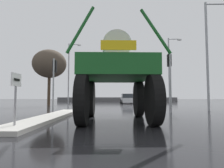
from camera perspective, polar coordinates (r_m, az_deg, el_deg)
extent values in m
plane|color=black|center=(20.12, 1.67, -6.91)|extent=(120.00, 120.00, 0.00)
cube|color=#B2AFA8|center=(10.12, -17.97, -9.43)|extent=(1.18, 8.68, 0.15)
cylinder|color=#99999E|center=(7.15, -27.21, -5.80)|extent=(0.07, 0.07, 1.30)
cube|color=white|center=(7.18, -26.92, 1.16)|extent=(0.04, 0.60, 0.44)
cube|color=black|center=(7.17, -26.74, 1.16)|extent=(0.01, 0.36, 0.08)
cylinder|color=black|center=(10.76, -6.42, -4.38)|extent=(0.47, 1.99, 1.97)
cylinder|color=black|center=(10.86, 8.00, -4.36)|extent=(0.47, 1.99, 1.97)
cylinder|color=black|center=(7.24, -8.94, -4.67)|extent=(0.47, 1.99, 1.97)
cylinder|color=black|center=(7.39, 12.42, -4.61)|extent=(0.47, 1.99, 1.97)
cube|color=#195B23|center=(9.04, 1.22, 3.98)|extent=(3.39, 4.38, 0.82)
cube|color=#154E1E|center=(9.63, 1.10, 8.97)|extent=(1.30, 1.18, 0.99)
cylinder|color=silver|center=(8.63, 1.39, 11.26)|extent=(1.27, 1.07, 1.22)
cylinder|color=#195B23|center=(7.55, -9.58, 15.78)|extent=(1.09, 0.17, 1.85)
cylinder|color=#195B23|center=(7.69, 13.06, 15.18)|extent=(1.22, 0.17, 1.78)
cube|color=yellow|center=(7.06, 1.98, 11.64)|extent=(1.31, 0.10, 0.36)
cube|color=silver|center=(29.98, 4.50, -4.86)|extent=(1.93, 4.19, 0.70)
cube|color=#23282D|center=(29.83, 4.53, -3.58)|extent=(1.67, 2.18, 0.64)
cylinder|color=black|center=(31.25, 2.67, -5.24)|extent=(0.21, 0.61, 0.60)
cylinder|color=black|center=(31.43, 5.77, -5.22)|extent=(0.21, 0.61, 0.60)
cylinder|color=black|center=(28.56, 3.10, -5.38)|extent=(0.21, 0.61, 0.60)
cylinder|color=black|center=(28.76, 6.49, -5.35)|extent=(0.21, 0.61, 0.60)
cylinder|color=#A8AAAF|center=(13.58, -17.29, -0.38)|extent=(0.11, 0.11, 3.73)
cube|color=black|center=(13.92, -16.89, 5.11)|extent=(0.24, 0.32, 0.84)
sphere|color=red|center=(14.15, -16.63, 6.07)|extent=(0.17, 0.17, 0.17)
sphere|color=#3C2403|center=(14.10, -16.65, 4.99)|extent=(0.17, 0.17, 0.17)
sphere|color=black|center=(14.07, -16.67, 3.90)|extent=(0.17, 0.17, 0.17)
cylinder|color=#A8AAAF|center=(13.40, 17.26, 0.49)|extent=(0.11, 0.11, 4.12)
cube|color=black|center=(13.80, 16.88, 6.82)|extent=(0.24, 0.32, 0.84)
sphere|color=red|center=(14.03, 16.65, 7.76)|extent=(0.17, 0.17, 0.17)
sphere|color=#3C2403|center=(13.98, 16.67, 6.68)|extent=(0.17, 0.17, 0.17)
sphere|color=black|center=(13.94, 16.69, 5.58)|extent=(0.17, 0.17, 0.17)
cylinder|color=#A8AAAF|center=(16.44, 26.78, 7.63)|extent=(0.18, 0.18, 8.48)
cylinder|color=#A8AAAF|center=(18.05, 29.07, 20.31)|extent=(1.77, 0.10, 0.10)
cylinder|color=#A8AAAF|center=(29.97, -12.97, 3.15)|extent=(0.18, 0.18, 9.33)
cylinder|color=#A8AAAF|center=(30.66, -11.38, 11.59)|extent=(1.59, 0.10, 0.10)
cube|color=silver|center=(30.47, -9.89, 11.47)|extent=(0.50, 0.24, 0.16)
cylinder|color=#A8AAAF|center=(26.87, 16.83, 3.78)|extent=(0.18, 0.18, 9.12)
cylinder|color=#A8AAAF|center=(27.98, 18.17, 12.74)|extent=(1.50, 0.10, 0.10)
cube|color=silver|center=(28.18, 19.67, 12.44)|extent=(0.50, 0.24, 0.16)
cylinder|color=#473828|center=(24.52, -18.49, -1.81)|extent=(0.36, 0.36, 3.72)
ellipsoid|color=brown|center=(24.84, -18.33, 5.81)|extent=(4.11, 4.11, 3.50)
cube|color=#59595B|center=(40.57, 1.49, -4.69)|extent=(25.68, 0.24, 0.90)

